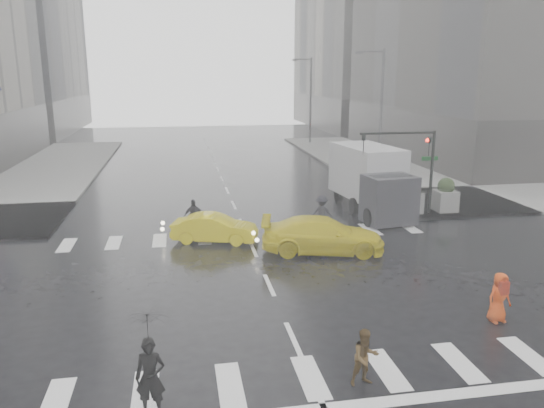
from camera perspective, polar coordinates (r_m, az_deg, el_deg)
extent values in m
plane|color=black|center=(19.10, -0.30, -8.71)|extent=(120.00, 120.00, 0.00)
cube|color=slate|center=(42.14, 22.40, 2.88)|extent=(35.00, 35.00, 0.15)
cube|color=#2B2926|center=(54.95, 25.80, 7.13)|extent=(26.05, 26.05, 4.40)
cube|color=#2B2926|center=(80.22, 13.65, 9.79)|extent=(26.05, 26.05, 4.40)
cylinder|color=black|center=(28.97, 16.77, 3.16)|extent=(0.16, 0.16, 4.50)
cylinder|color=black|center=(27.82, 13.37, 7.43)|extent=(4.00, 0.12, 0.12)
imported|color=black|center=(28.64, 16.53, 6.00)|extent=(0.16, 0.20, 1.00)
imported|color=black|center=(27.22, 9.80, 6.41)|extent=(0.16, 0.20, 1.00)
sphere|color=#FF190C|center=(28.56, 16.39, 6.60)|extent=(0.20, 0.20, 0.20)
cube|color=#0C551A|center=(29.11, 16.61, 4.72)|extent=(0.90, 0.03, 0.22)
cylinder|color=#59595B|center=(38.16, 11.62, 9.32)|extent=(0.20, 0.20, 9.00)
cylinder|color=#59595B|center=(37.76, 10.62, 15.85)|extent=(1.80, 0.12, 0.12)
cube|color=#59595B|center=(37.45, 9.28, 15.77)|extent=(0.50, 0.22, 0.15)
cylinder|color=#59595B|center=(57.20, 4.17, 10.97)|extent=(0.20, 0.20, 9.00)
cylinder|color=#59595B|center=(56.93, 3.34, 15.30)|extent=(1.80, 0.12, 0.12)
cube|color=#59595B|center=(56.73, 2.42, 15.22)|extent=(0.50, 0.22, 0.15)
cube|color=slate|center=(28.26, 10.93, 0.02)|extent=(1.10, 1.10, 1.10)
sphere|color=#1E3115|center=(28.08, 11.01, 1.61)|extent=(0.90, 0.90, 0.90)
cube|color=slate|center=(29.02, 14.62, 0.19)|extent=(1.10, 1.10, 1.10)
sphere|color=#1E3115|center=(28.85, 14.72, 1.73)|extent=(0.90, 0.90, 0.90)
cube|color=slate|center=(29.91, 18.11, 0.34)|extent=(1.10, 1.10, 1.10)
sphere|color=#1E3115|center=(29.74, 18.23, 1.84)|extent=(0.90, 0.90, 0.90)
imported|color=black|center=(12.41, -12.95, -17.71)|extent=(0.72, 0.54, 1.81)
imported|color=black|center=(11.88, -13.24, -13.23)|extent=(1.11, 1.13, 0.88)
imported|color=#473319|center=(13.40, 10.01, -15.93)|extent=(0.76, 0.63, 1.43)
imported|color=#DE420F|center=(17.59, 23.24, -9.21)|extent=(0.81, 0.58, 1.55)
cube|color=maroon|center=(17.31, 23.68, -8.28)|extent=(0.30, 0.19, 0.40)
imported|color=black|center=(25.14, -8.39, -1.32)|extent=(0.99, 0.64, 1.63)
imported|color=black|center=(25.31, 5.35, -1.02)|extent=(1.22, 0.85, 1.72)
imported|color=yellow|center=(23.79, -6.19, -2.61)|extent=(4.00, 2.32, 1.25)
imported|color=yellow|center=(22.37, 5.49, -3.34)|extent=(4.86, 2.98, 1.49)
cube|color=#BABABC|center=(29.67, 10.15, 3.50)|extent=(2.47, 4.73, 2.78)
cube|color=#2C2C31|center=(26.83, 12.48, 0.50)|extent=(2.37, 1.85, 2.37)
cube|color=black|center=(26.68, 12.56, 2.01)|extent=(2.06, 0.93, 0.93)
cylinder|color=black|center=(26.46, 10.39, -1.43)|extent=(0.29, 0.93, 0.93)
cylinder|color=black|center=(27.28, 14.65, -1.19)|extent=(0.29, 0.93, 0.93)
cylinder|color=black|center=(28.52, 8.82, -0.25)|extent=(0.29, 0.93, 0.93)
cylinder|color=black|center=(29.28, 12.83, -0.07)|extent=(0.29, 0.93, 0.93)
cylinder|color=black|center=(31.18, 7.13, 1.02)|extent=(0.29, 0.93, 0.93)
cylinder|color=black|center=(31.88, 10.85, 1.16)|extent=(0.29, 0.93, 0.93)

